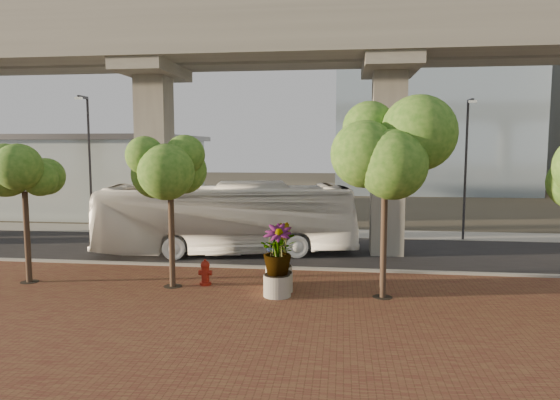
# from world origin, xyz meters

# --- Properties ---
(ground) EXTENTS (160.00, 160.00, 0.00)m
(ground) POSITION_xyz_m (0.00, 0.00, 0.00)
(ground) COLOR #393429
(ground) RESTS_ON ground
(brick_plaza) EXTENTS (70.00, 13.00, 0.06)m
(brick_plaza) POSITION_xyz_m (0.00, -8.00, 0.03)
(brick_plaza) COLOR brown
(brick_plaza) RESTS_ON ground
(asphalt_road) EXTENTS (90.00, 8.00, 0.04)m
(asphalt_road) POSITION_xyz_m (0.00, 2.00, 0.02)
(asphalt_road) COLOR black
(asphalt_road) RESTS_ON ground
(curb_strip) EXTENTS (70.00, 0.25, 0.16)m
(curb_strip) POSITION_xyz_m (0.00, -2.00, 0.08)
(curb_strip) COLOR #9B9991
(curb_strip) RESTS_ON ground
(far_sidewalk) EXTENTS (90.00, 3.00, 0.06)m
(far_sidewalk) POSITION_xyz_m (0.00, 7.50, 0.03)
(far_sidewalk) COLOR #9B9991
(far_sidewalk) RESTS_ON ground
(transit_viaduct) EXTENTS (72.00, 5.60, 12.40)m
(transit_viaduct) POSITION_xyz_m (0.00, 2.00, 7.29)
(transit_viaduct) COLOR gray
(transit_viaduct) RESTS_ON ground
(station_pavilion) EXTENTS (23.00, 13.00, 6.30)m
(station_pavilion) POSITION_xyz_m (-20.00, 16.00, 3.22)
(station_pavilion) COLOR silver
(station_pavilion) RESTS_ON ground
(transit_bus) EXTENTS (13.19, 5.48, 3.58)m
(transit_bus) POSITION_xyz_m (-1.95, 1.00, 1.79)
(transit_bus) COLOR white
(transit_bus) RESTS_ON ground
(fire_hydrant) EXTENTS (0.50, 0.45, 1.01)m
(fire_hydrant) POSITION_xyz_m (-1.45, -4.87, 0.54)
(fire_hydrant) COLOR maroon
(fire_hydrant) RESTS_ON ground
(planter_front) EXTENTS (2.05, 2.05, 2.25)m
(planter_front) POSITION_xyz_m (1.54, -5.39, 1.43)
(planter_front) COLOR #A69E96
(planter_front) RESTS_ON ground
(planter_right) EXTENTS (2.43, 2.43, 2.59)m
(planter_right) POSITION_xyz_m (1.50, -5.97, 1.63)
(planter_right) COLOR gray
(planter_right) RESTS_ON ground
(planter_left) EXTENTS (2.30, 2.30, 2.52)m
(planter_left) POSITION_xyz_m (1.40, -4.75, 1.59)
(planter_left) COLOR gray
(planter_left) RESTS_ON ground
(street_tree_far_west) EXTENTS (3.19, 3.19, 5.99)m
(street_tree_far_west) POSITION_xyz_m (-8.49, -5.34, 4.58)
(street_tree_far_west) COLOR #443227
(street_tree_far_west) RESTS_ON ground
(street_tree_near_west) EXTENTS (3.34, 3.34, 6.16)m
(street_tree_near_west) POSITION_xyz_m (-2.64, -5.24, 4.67)
(street_tree_near_west) COLOR #443227
(street_tree_near_west) RESTS_ON ground
(street_tree_near_east) EXTENTS (4.37, 4.37, 7.04)m
(street_tree_near_east) POSITION_xyz_m (5.24, -5.65, 5.09)
(street_tree_near_east) COLOR #443227
(street_tree_near_east) RESTS_ON ground
(streetlamp_west) EXTENTS (0.42, 1.22, 8.41)m
(streetlamp_west) POSITION_xyz_m (-11.86, 6.05, 4.91)
(streetlamp_west) COLOR #333338
(streetlamp_west) RESTS_ON ground
(streetlamp_east) EXTENTS (0.39, 1.16, 7.97)m
(streetlamp_east) POSITION_xyz_m (10.74, 6.18, 4.66)
(streetlamp_east) COLOR #2D2D32
(streetlamp_east) RESTS_ON ground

